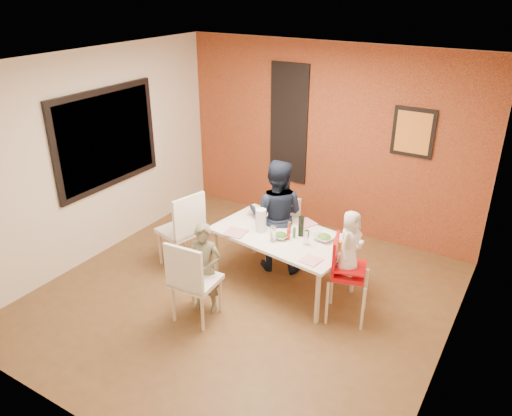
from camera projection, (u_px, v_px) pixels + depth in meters
The scene contains 35 objects.
ground at pixel (243, 297), 5.94m from camera, with size 4.50×4.50×0.00m, color brown.
ceiling at pixel (240, 64), 4.80m from camera, with size 4.50×4.50×0.02m, color white.
wall_back at pixel (327, 140), 7.11m from camera, with size 4.50×0.02×2.70m, color beige.
wall_front at pixel (74, 297), 3.63m from camera, with size 4.50×0.02×2.70m, color beige.
wall_left at pixel (95, 157), 6.43m from camera, with size 0.02×4.50×2.70m, color beige.
wall_right at pixel (460, 246), 4.31m from camera, with size 0.02×4.50×2.70m, color beige.
brick_accent_wall at pixel (326, 140), 7.09m from camera, with size 4.50×0.02×2.70m, color maroon.
picture_window_frame at pixel (106, 138), 6.49m from camera, with size 0.05×1.70×1.30m, color black.
picture_window_pane at pixel (107, 139), 6.48m from camera, with size 0.02×1.55×1.15m, color black.
glassblock_strip at pixel (289, 124), 7.30m from camera, with size 0.55×0.03×1.70m, color silver.
glassblock_surround at pixel (289, 124), 7.30m from camera, with size 0.60×0.03×1.76m, color black.
art_print_frame at pixel (413, 132), 6.39m from camera, with size 0.54×0.03×0.64m, color black.
art_print_canvas at pixel (413, 133), 6.37m from camera, with size 0.44×0.01×0.54m, color gold.
dining_table at pixel (283, 239), 5.94m from camera, with size 1.76×1.14×0.69m.
chair_near at pixel (191, 278), 5.30m from camera, with size 0.49×0.49×0.98m.
chair_far at pixel (284, 226), 6.56m from camera, with size 0.48×0.48×0.85m.
chair_left at pixel (184, 227), 6.33m from camera, with size 0.58×0.58×1.04m.
high_chair at pixel (345, 270), 5.37m from camera, with size 0.50×0.50×0.98m.
child_near at pixel (205, 269), 5.50m from camera, with size 0.39×0.26×1.07m, color #605C45.
child_far at pixel (276, 216), 6.26m from camera, with size 0.72×0.56×1.47m, color black.
toddler at pixel (350, 243), 5.22m from camera, with size 0.35×0.23×0.71m, color silver.
plate_near_left at pixel (235, 233), 5.94m from camera, with size 0.24×0.24×0.01m, color silver.
plate_far_mid at pixel (305, 223), 6.17m from camera, with size 0.23×0.23×0.01m, color white.
plate_near_right at pixel (311, 260), 5.36m from camera, with size 0.20×0.20×0.01m, color white.
plate_far_left at pixel (257, 212), 6.44m from camera, with size 0.22×0.22×0.01m, color white.
salad_bowl_a at pixel (281, 236), 5.82m from camera, with size 0.20×0.20×0.05m, color white.
salad_bowl_b at pixel (324, 237), 5.78m from camera, with size 0.24×0.24×0.06m, color white.
wine_bottle at pixel (301, 226), 5.83m from camera, with size 0.07×0.07×0.25m, color black.
wine_glass_a at pixel (273, 234), 5.71m from camera, with size 0.07×0.07×0.19m, color white.
wine_glass_b at pixel (307, 238), 5.65m from camera, with size 0.06×0.06×0.18m, color silver.
paper_towel_roll at pixel (261, 220), 5.93m from camera, with size 0.13×0.13×0.28m, color white.
condiment_red at pixel (288, 234), 5.76m from camera, with size 0.04×0.04×0.14m, color red.
condiment_green at pixel (294, 233), 5.81m from camera, with size 0.03×0.03×0.13m, color #296C24.
condiment_brown at pixel (289, 228), 5.91m from camera, with size 0.04×0.04×0.15m, color brown.
sippy_cup at pixel (339, 246), 5.53m from camera, with size 0.07×0.07×0.12m, color orange.
Camera 1 is at (2.70, -4.13, 3.47)m, focal length 35.00 mm.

